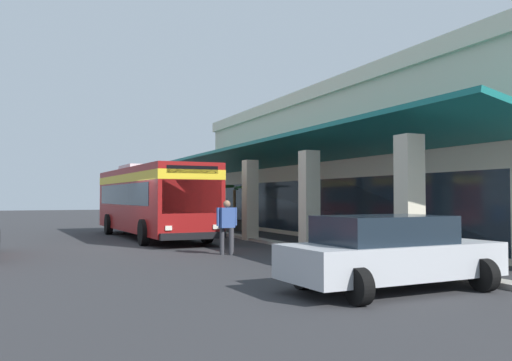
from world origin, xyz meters
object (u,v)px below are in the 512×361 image
object	(u,v)px
transit_bus	(151,197)
pedestrian	(227,224)
potted_palm	(234,219)
parked_sedan_silver	(390,252)

from	to	relation	value
transit_bus	pedestrian	world-z (taller)	transit_bus
pedestrian	potted_palm	size ratio (longest dim) A/B	0.68
pedestrian	parked_sedan_silver	bearing A→B (deg)	4.87
potted_palm	pedestrian	bearing A→B (deg)	-22.54
transit_bus	parked_sedan_silver	world-z (taller)	transit_bus
parked_sedan_silver	pedestrian	xyz separation A→B (m)	(-7.40, -0.63, 0.23)
parked_sedan_silver	pedestrian	bearing A→B (deg)	-175.13
parked_sedan_silver	pedestrian	distance (m)	7.43
transit_bus	pedestrian	size ratio (longest dim) A/B	6.54
parked_sedan_silver	pedestrian	world-z (taller)	pedestrian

